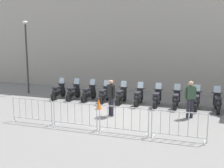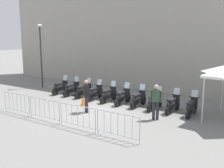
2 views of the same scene
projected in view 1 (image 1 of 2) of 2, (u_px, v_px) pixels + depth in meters
ground_plane at (118, 115)px, 12.77m from camera, size 120.00×120.00×0.00m
building_facade at (150, 19)px, 19.10m from camera, size 28.09×5.72×10.27m
motorcycle_0 at (58, 92)px, 16.19m from camera, size 0.65×1.72×1.24m
motorcycle_1 at (73, 92)px, 15.90m from camera, size 0.61×1.72×1.24m
motorcycle_2 at (88, 94)px, 15.59m from camera, size 0.56×1.73×1.24m
motorcycle_3 at (104, 95)px, 15.15m from camera, size 0.65×1.72×1.24m
motorcycle_4 at (121, 96)px, 14.86m from camera, size 0.58×1.72×1.24m
motorcycle_5 at (138, 97)px, 14.49m from camera, size 0.62×1.72×1.24m
motorcycle_6 at (157, 99)px, 14.19m from camera, size 0.60×1.72×1.24m
motorcycle_7 at (176, 100)px, 13.85m from camera, size 0.60×1.72×1.24m
motorcycle_8 at (196, 101)px, 13.56m from camera, size 0.58×1.73×1.24m
motorcycle_9 at (217, 103)px, 13.17m from camera, size 0.64×1.72×1.24m
barrier_segment_0 at (32, 111)px, 11.39m from camera, size 1.96×0.65×1.07m
barrier_segment_1 at (75, 116)px, 10.72m from camera, size 1.96×0.65×1.07m
barrier_segment_2 at (123, 121)px, 10.06m from camera, size 1.96×0.65×1.07m
barrier_segment_3 at (179, 126)px, 9.39m from camera, size 1.96×0.65×1.07m
street_lamp at (26, 49)px, 17.58m from camera, size 0.36×0.36×4.83m
officer_near_row_end at (190, 97)px, 12.08m from camera, size 0.48×0.37×1.73m
officer_mid_plaza at (111, 96)px, 12.41m from camera, size 0.49×0.37×1.73m
traffic_cone at (99, 104)px, 13.77m from camera, size 0.32×0.32×0.55m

